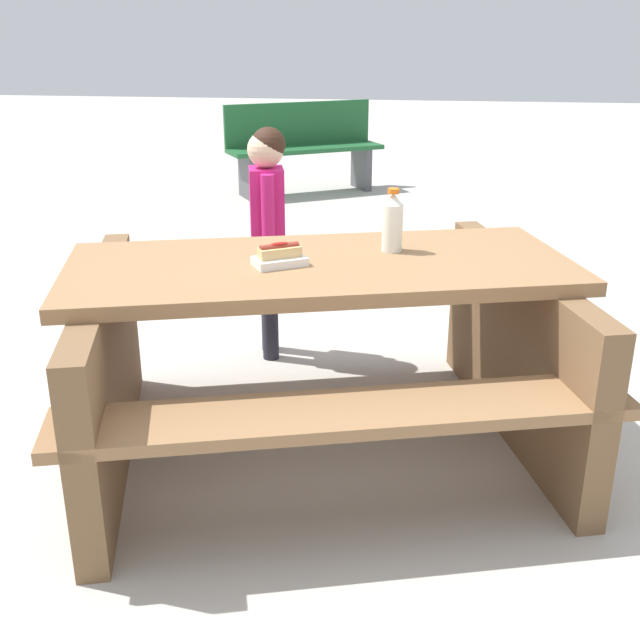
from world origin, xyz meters
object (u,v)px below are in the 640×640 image
soda_bottle (392,223)px  child_in_coat (267,214)px  park_bench_near (303,146)px  hotdog_tray (280,257)px  picnic_table (320,340)px

soda_bottle → child_in_coat: (0.62, -0.68, -0.15)m
child_in_coat → park_bench_near: (0.49, -3.98, -0.26)m
soda_bottle → child_in_coat: size_ratio=0.21×
hotdog_tray → park_bench_near: bearing=-81.6°
picnic_table → hotdog_tray: bearing=27.4°
picnic_table → soda_bottle: (-0.25, -0.17, 0.41)m
hotdog_tray → soda_bottle: bearing=-147.3°
soda_bottle → park_bench_near: soda_bottle is taller
child_in_coat → park_bench_near: child_in_coat is taller
park_bench_near → hotdog_tray: bearing=98.4°
child_in_coat → picnic_table: bearing=113.4°
picnic_table → hotdog_tray: 0.37m
hotdog_tray → child_in_coat: bearing=-75.5°
soda_bottle → hotdog_tray: (0.38, 0.24, -0.08)m
soda_bottle → child_in_coat: 0.93m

